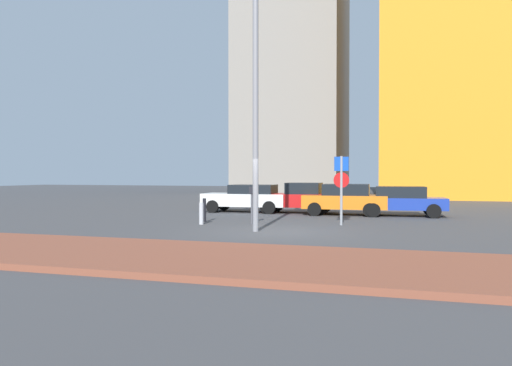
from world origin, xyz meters
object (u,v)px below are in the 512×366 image
Objects in this scene: parking_meter at (252,200)px; traffic_bollard_mid at (204,210)px; parked_car_white at (247,197)px; parking_sign_post at (341,182)px; parked_car_blue at (400,200)px; street_lamp at (256,88)px; parked_car_orange at (345,199)px; parked_car_red at (298,198)px; traffic_bollard_near at (201,214)px.

traffic_bollard_mid is at bearing 172.93° from parking_meter.
parking_meter is 2.20m from traffic_bollard_mid.
parking_meter is (2.05, -5.81, 0.19)m from parked_car_white.
parked_car_blue is at bearing 66.29° from parking_sign_post.
street_lamp is (-4.73, -7.90, 4.19)m from parked_car_blue.
parked_car_white is 1.09× the size of parked_car_orange.
traffic_bollard_mid is at bearing -176.31° from parking_sign_post.
parked_car_orange is 9.09m from street_lamp.
parked_car_red is 4.10× the size of traffic_bollard_mid.
parked_car_blue is (2.56, 0.10, -0.04)m from parked_car_orange.
parked_car_red is at bearing 174.56° from parked_car_blue.
traffic_bollard_near is at bearing -74.13° from traffic_bollard_mid.
parked_car_white reaches higher than traffic_bollard_mid.
parking_sign_post reaches higher than parked_car_orange.
street_lamp reaches higher than traffic_bollard_near.
traffic_bollard_near is at bearing 148.71° from street_lamp.
parked_car_blue is 1.57× the size of parking_sign_post.
parked_car_blue is at bearing 44.69° from parking_meter.
parking_sign_post is 5.60m from traffic_bollard_near.
parked_car_orange is (2.43, -0.57, 0.01)m from parked_car_red.
parked_car_white is at bearing 136.62° from parking_sign_post.
street_lamp reaches higher than parked_car_orange.
parking_sign_post is (2.83, -5.39, 0.91)m from parked_car_red.
traffic_bollard_mid is at bearing -115.49° from parked_car_red.
parked_car_red is at bearing 69.80° from traffic_bollard_near.
parked_car_orange reaches higher than parking_meter.
parked_car_orange is at bearing 51.39° from traffic_bollard_near.
parking_sign_post is 3.57m from parking_meter.
parked_car_white is at bearing 175.85° from parked_car_orange.
parked_car_white reaches higher than traffic_bollard_near.
street_lamp is (0.26, -8.37, 4.16)m from parked_car_red.
parked_car_blue is 9.37m from traffic_bollard_mid.
parked_car_white is at bearing 109.40° from parking_meter.
parked_car_orange reaches higher than parked_car_blue.
street_lamp is (0.87, -2.36, 3.98)m from parking_meter.
parking_meter is (-3.04, -5.44, 0.17)m from parked_car_orange.
parking_meter is (-5.60, -5.54, 0.21)m from parked_car_blue.
parked_car_red is at bearing 117.69° from parking_sign_post.
parking_meter is (-0.61, -6.02, 0.18)m from parked_car_red.
parked_car_white is 2.99× the size of parking_meter.
parked_car_red is 6.38m from traffic_bollard_mid.
parking_sign_post is at bearing -85.26° from parked_car_orange.
traffic_bollard_mid is at bearing -134.98° from parked_car_orange.
parking_sign_post is 3.13× the size of traffic_bollard_near.
traffic_bollard_near is at bearing -159.48° from parking_meter.
parked_car_red is at bearing 84.19° from parking_meter.
parked_car_white is 6.52m from traffic_bollard_near.
traffic_bollard_near is at bearing -88.34° from parked_car_white.
parked_car_blue is 4.91× the size of traffic_bollard_near.
parking_sign_post is 5.11m from street_lamp.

